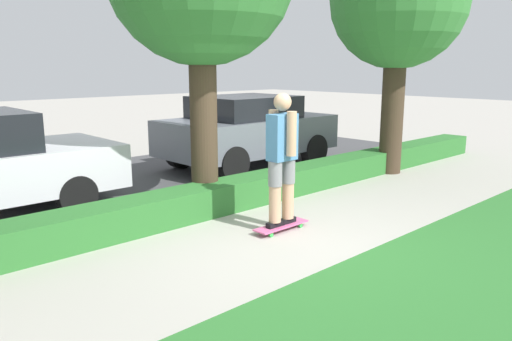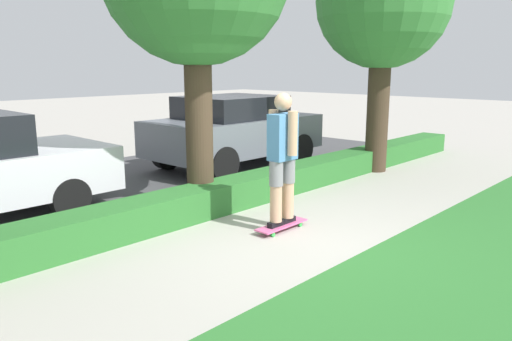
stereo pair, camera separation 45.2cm
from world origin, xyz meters
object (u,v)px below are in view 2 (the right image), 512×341
at_px(skateboard, 282,225).
at_px(parked_car_middle, 234,130).
at_px(tree_far, 383,3).
at_px(skater_person, 283,156).

xyz_separation_m(skateboard, parked_car_middle, (2.66, 3.61, 0.76)).
xyz_separation_m(tree_far, parked_car_middle, (-1.77, 2.52, -2.62)).
distance_m(skateboard, skater_person, 0.97).
height_order(skateboard, tree_far, tree_far).
height_order(skateboard, parked_car_middle, parked_car_middle).
relative_size(tree_far, parked_car_middle, 1.24).
distance_m(skater_person, parked_car_middle, 4.48).
bearing_deg(skateboard, tree_far, 13.82).
bearing_deg(parked_car_middle, skateboard, -126.63).
distance_m(skateboard, tree_far, 5.67).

